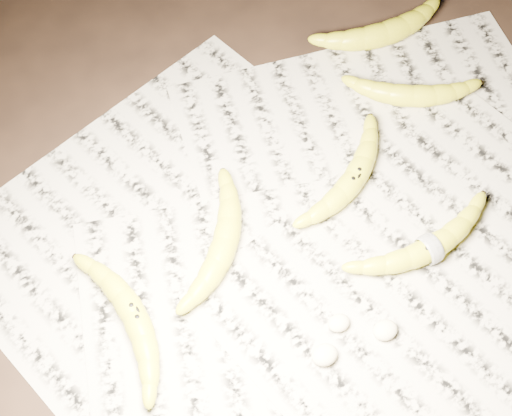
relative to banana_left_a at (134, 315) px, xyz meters
name	(u,v)px	position (x,y,z in m)	size (l,w,h in m)	color
ground	(281,230)	(0.23, 0.04, -0.03)	(3.00, 3.00, 0.00)	black
newspaper_patch	(316,240)	(0.26, 0.01, -0.02)	(0.90, 0.70, 0.01)	#B2AB98
banana_left_a	(134,315)	(0.00, 0.00, 0.00)	(0.20, 0.06, 0.03)	yellow
banana_left_b	(225,242)	(0.14, 0.05, 0.00)	(0.19, 0.06, 0.04)	yellow
banana_center	(354,178)	(0.35, 0.06, 0.00)	(0.19, 0.06, 0.03)	yellow
banana_taped	(430,248)	(0.39, -0.07, 0.00)	(0.20, 0.05, 0.03)	yellow
banana_upper_a	(413,94)	(0.50, 0.16, 0.00)	(0.18, 0.06, 0.03)	yellow
banana_upper_b	(384,32)	(0.52, 0.28, 0.00)	(0.19, 0.06, 0.04)	yellow
measuring_tape	(430,248)	(0.39, -0.07, 0.00)	(0.04, 0.04, 0.00)	white
flesh_chunk_a	(325,354)	(0.20, -0.14, -0.01)	(0.03, 0.03, 0.02)	beige
flesh_chunk_b	(339,322)	(0.23, -0.11, -0.01)	(0.03, 0.02, 0.02)	beige
flesh_chunk_c	(386,329)	(0.28, -0.15, -0.01)	(0.03, 0.03, 0.02)	beige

